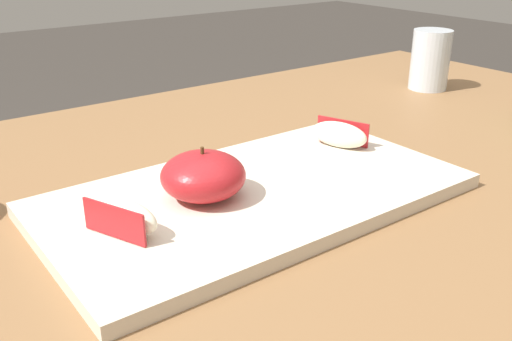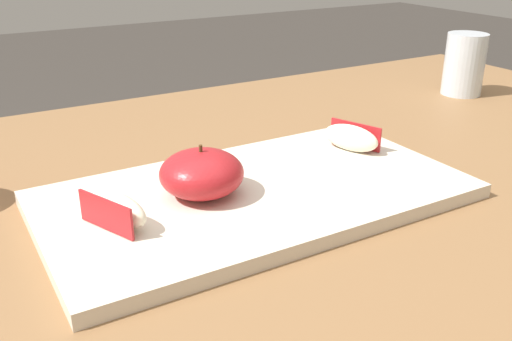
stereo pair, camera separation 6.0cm
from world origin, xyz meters
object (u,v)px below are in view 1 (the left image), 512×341
(apple_wedge_middle, at_px, (339,134))
(apple_wedge_back, at_px, (123,216))
(apple_half_skin_up, at_px, (203,176))
(drinking_glass_water, at_px, (430,60))
(cutting_board, at_px, (256,194))

(apple_wedge_middle, distance_m, apple_wedge_back, 0.31)
(apple_wedge_middle, height_order, apple_wedge_back, same)
(apple_half_skin_up, bearing_deg, drinking_glass_water, 16.71)
(apple_half_skin_up, distance_m, drinking_glass_water, 0.61)
(apple_wedge_back, relative_size, drinking_glass_water, 0.73)
(apple_half_skin_up, xyz_separation_m, apple_wedge_middle, (0.21, 0.02, -0.01))
(cutting_board, relative_size, apple_wedge_middle, 5.78)
(drinking_glass_water, bearing_deg, apple_half_skin_up, -163.29)
(apple_wedge_back, bearing_deg, drinking_glass_water, 16.02)
(apple_wedge_back, xyz_separation_m, drinking_glass_water, (0.68, 0.19, 0.02))
(apple_wedge_back, distance_m, drinking_glass_water, 0.71)
(cutting_board, distance_m, apple_half_skin_up, 0.07)
(cutting_board, height_order, apple_wedge_middle, apple_wedge_middle)
(cutting_board, height_order, apple_wedge_back, apple_wedge_back)
(cutting_board, relative_size, apple_wedge_back, 5.79)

